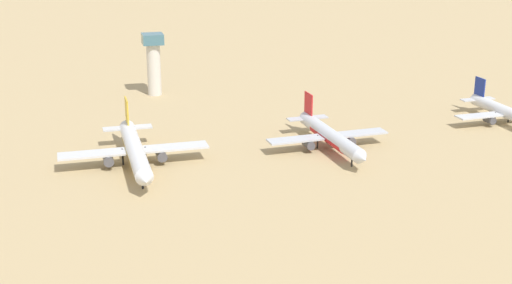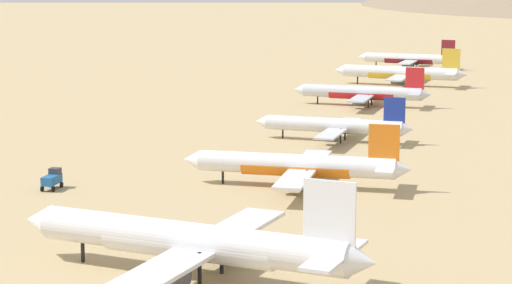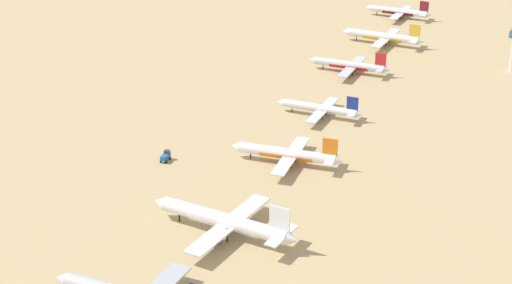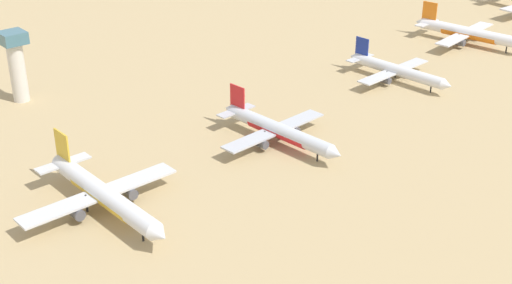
% 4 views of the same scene
% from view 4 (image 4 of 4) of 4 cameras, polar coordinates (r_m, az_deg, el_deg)
% --- Properties ---
extents(ground_plane, '(2004.92, 2004.92, 0.00)m').
position_cam_4_polar(ground_plane, '(233.20, 11.25, 4.53)').
color(ground_plane, tan).
extents(parked_jet_1, '(46.94, 38.02, 13.57)m').
position_cam_4_polar(parked_jet_1, '(160.29, -12.25, -4.10)').
color(parked_jet_1, silver).
rests_on(parked_jet_1, ground).
extents(parked_jet_2, '(42.40, 34.44, 12.23)m').
position_cam_4_polar(parked_jet_2, '(187.49, 1.75, 0.97)').
color(parked_jet_2, silver).
rests_on(parked_jet_2, ground).
extents(parked_jet_3, '(39.82, 32.33, 11.48)m').
position_cam_4_polar(parked_jet_3, '(234.65, 11.24, 5.68)').
color(parked_jet_3, silver).
rests_on(parked_jet_3, ground).
extents(parked_jet_4, '(45.58, 37.20, 13.15)m').
position_cam_4_polar(parked_jet_4, '(278.30, 16.72, 8.40)').
color(parked_jet_4, white).
rests_on(parked_jet_4, ground).
extents(control_tower, '(7.20, 7.20, 21.72)m').
position_cam_4_polar(control_tower, '(223.89, -18.73, 6.12)').
color(control_tower, beige).
rests_on(control_tower, ground).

